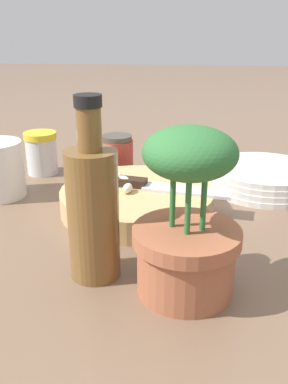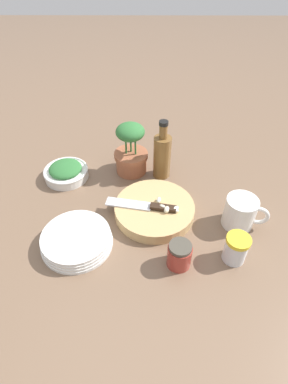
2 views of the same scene
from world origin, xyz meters
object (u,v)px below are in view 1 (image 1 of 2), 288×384
cutting_board (137,200)px  garlic_cloves (115,181)px  chef_knife (156,186)px  oil_bottle (93,209)px  plate_stack (264,178)px  honey_jar (117,154)px  spice_jar (41,153)px  potted_herb (187,225)px

cutting_board → garlic_cloves: 0.05m
chef_knife → oil_bottle: 0.21m
plate_stack → honey_jar: (0.27, -0.06, 0.02)m
garlic_cloves → spice_jar: (0.17, -0.15, -0.00)m
cutting_board → spice_jar: spice_jar is taller
garlic_cloves → potted_herb: bearing=116.9°
oil_bottle → potted_herb: oil_bottle is taller
garlic_cloves → oil_bottle: bearing=92.6°
honey_jar → oil_bottle: oil_bottle is taller
chef_knife → garlic_cloves: bearing=-86.8°
spice_jar → oil_bottle: oil_bottle is taller
oil_bottle → garlic_cloves: bearing=-87.4°
chef_knife → potted_herb: size_ratio=1.16×
chef_knife → garlic_cloves: 0.07m
garlic_cloves → plate_stack: size_ratio=0.36×
oil_bottle → potted_herb: 0.11m
cutting_board → garlic_cloves: size_ratio=3.42×
garlic_cloves → spice_jar: 0.22m
spice_jar → potted_herb: bearing=127.3°
chef_knife → garlic_cloves: size_ratio=3.05×
garlic_cloves → oil_bottle: oil_bottle is taller
honey_jar → spice_jar: bearing=6.9°
plate_stack → potted_herb: 0.36m
honey_jar → plate_stack: bearing=167.7°
spice_jar → honey_jar: spice_jar is taller
cutting_board → plate_stack: size_ratio=1.22×
garlic_cloves → plate_stack: bearing=-157.6°
plate_stack → potted_herb: (0.14, 0.33, 0.06)m
potted_herb → cutting_board: bearing=-69.9°
honey_jar → oil_bottle: size_ratio=0.36×
cutting_board → garlic_cloves: (0.04, -0.01, 0.03)m
honey_jar → garlic_cloves: bearing=97.8°
plate_stack → honey_jar: 0.28m
spice_jar → oil_bottle: bearing=117.1°
chef_knife → potted_herb: potted_herb is taller
garlic_cloves → oil_bottle: 0.21m
garlic_cloves → plate_stack: garlic_cloves is taller
chef_knife → plate_stack: chef_knife is taller
cutting_board → oil_bottle: 0.20m
garlic_cloves → spice_jar: size_ratio=0.86×
chef_knife → potted_herb: bearing=22.9°
potted_herb → spice_jar: bearing=-52.7°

